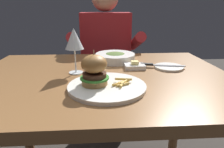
# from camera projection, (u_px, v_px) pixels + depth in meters

# --- Properties ---
(dining_table) EXTENTS (1.12, 0.81, 0.74)m
(dining_table) POSITION_uv_depth(u_px,v_px,m) (103.00, 96.00, 0.90)
(dining_table) COLOR brown
(dining_table) RESTS_ON ground
(main_plate) EXTENTS (0.28, 0.28, 0.01)m
(main_plate) POSITION_uv_depth(u_px,v_px,m) (107.00, 86.00, 0.72)
(main_plate) COLOR white
(main_plate) RESTS_ON dining_table
(burger_sandwich) EXTENTS (0.10, 0.10, 0.13)m
(burger_sandwich) POSITION_uv_depth(u_px,v_px,m) (94.00, 70.00, 0.70)
(burger_sandwich) COLOR #B78447
(burger_sandwich) RESTS_ON main_plate
(fries_pile) EXTENTS (0.08, 0.07, 0.02)m
(fries_pile) POSITION_uv_depth(u_px,v_px,m) (123.00, 82.00, 0.72)
(fries_pile) COLOR #EABC5B
(fries_pile) RESTS_ON main_plate
(wine_glass) EXTENTS (0.08, 0.08, 0.20)m
(wine_glass) POSITION_uv_depth(u_px,v_px,m) (74.00, 40.00, 0.84)
(wine_glass) COLOR silver
(wine_glass) RESTS_ON dining_table
(bread_plate) EXTENTS (0.14, 0.14, 0.01)m
(bread_plate) POSITION_uv_depth(u_px,v_px,m) (169.00, 67.00, 0.96)
(bread_plate) COLOR white
(bread_plate) RESTS_ON dining_table
(table_knife) EXTENTS (0.21, 0.06, 0.01)m
(table_knife) POSITION_uv_depth(u_px,v_px,m) (158.00, 65.00, 0.96)
(table_knife) COLOR silver
(table_knife) RESTS_ON bread_plate
(butter_dish) EXTENTS (0.09, 0.07, 0.04)m
(butter_dish) POSITION_uv_depth(u_px,v_px,m) (135.00, 66.00, 0.95)
(butter_dish) COLOR white
(butter_dish) RESTS_ON dining_table
(soup_bowl) EXTENTS (0.21, 0.21, 0.05)m
(soup_bowl) POSITION_uv_depth(u_px,v_px,m) (115.00, 57.00, 1.07)
(soup_bowl) COLOR white
(soup_bowl) RESTS_ON dining_table
(diner_person) EXTENTS (0.51, 0.36, 1.18)m
(diner_person) POSITION_uv_depth(u_px,v_px,m) (106.00, 68.00, 1.56)
(diner_person) COLOR #282833
(diner_person) RESTS_ON ground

